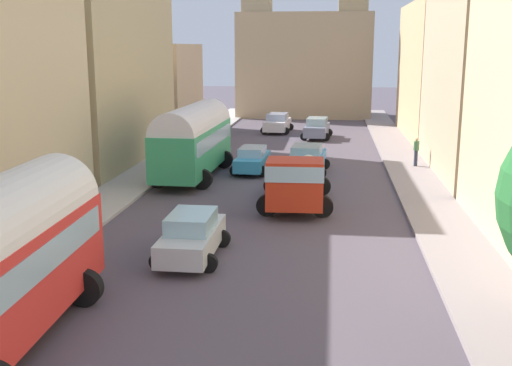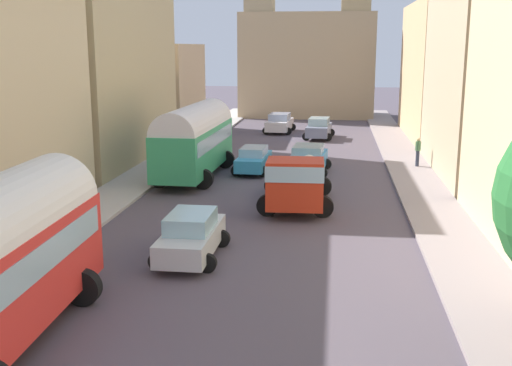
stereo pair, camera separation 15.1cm
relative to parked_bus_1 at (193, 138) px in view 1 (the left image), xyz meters
The scene contains 16 objects.
ground_plane 5.28m from the parked_bus_1, 20.74° to the left, with size 154.00×154.00×0.00m, color #514751.
sidewalk_left 3.85m from the parked_bus_1, 148.14° to the left, with size 2.50×70.00×0.14m, color #AFA9A2.
sidewalk_right 12.06m from the parked_bus_1, ahead, with size 2.50×70.00×0.14m, color gray.
building_left_2 9.02m from the parked_bus_1, 146.70° to the left, with size 4.85×14.98×13.78m.
building_left_3 18.53m from the parked_bus_1, 110.36° to the left, with size 4.87×9.27×7.12m.
building_right_2 16.26m from the parked_bus_1, ahead, with size 5.86×12.43×11.04m.
building_right_3 22.82m from the parked_bus_1, 47.01° to the left, with size 4.85×14.77×10.15m.
distant_church 31.25m from the parked_bus_1, 81.63° to the left, with size 13.16×6.35×19.44m.
parked_bus_1 is the anchor object (origin of this frame).
cargo_truck_0 8.58m from the parked_bus_1, 46.55° to the right, with size 3.31×6.52×2.43m.
car_0 6.45m from the parked_bus_1, 17.35° to the left, with size 2.58×4.33×1.56m.
car_1 16.67m from the parked_bus_1, 67.96° to the left, with size 2.44×4.25×1.59m.
car_2 13.28m from the parked_bus_1, 77.74° to the right, with size 2.20×4.10×1.55m.
car_3 3.72m from the parked_bus_1, 30.07° to the left, with size 2.20×4.05×1.43m.
car_4 18.69m from the parked_bus_1, 80.99° to the left, with size 2.54×4.43×1.57m.
pedestrian_1 12.91m from the parked_bus_1, 18.04° to the left, with size 0.40×0.40×1.79m.
Camera 1 is at (2.79, -6.84, 6.90)m, focal length 43.40 mm.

